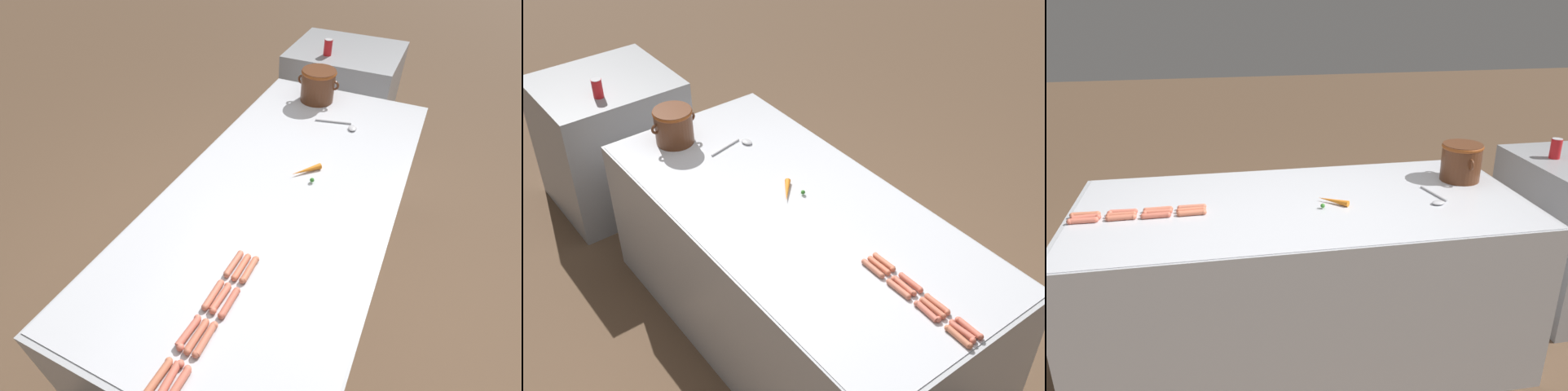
% 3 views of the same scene
% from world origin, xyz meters
% --- Properties ---
extents(ground_plane, '(20.00, 20.00, 0.00)m').
position_xyz_m(ground_plane, '(0.00, 0.00, 0.00)').
color(ground_plane, brown).
extents(griddle_counter, '(1.07, 2.30, 0.90)m').
position_xyz_m(griddle_counter, '(0.00, 0.00, 0.45)').
color(griddle_counter, '#ADAFB5').
rests_on(griddle_counter, ground_plane).
extents(back_cabinet, '(0.89, 0.79, 0.94)m').
position_xyz_m(back_cabinet, '(-0.21, 1.84, 0.47)').
color(back_cabinet, '#939599').
rests_on(back_cabinet, ground_plane).
extents(hot_dog_0, '(0.03, 0.14, 0.03)m').
position_xyz_m(hot_dog_0, '(-0.00, -1.05, 0.92)').
color(hot_dog_0, '#C96F4F').
rests_on(hot_dog_0, griddle_counter).
extents(hot_dog_1, '(0.03, 0.14, 0.03)m').
position_xyz_m(hot_dog_1, '(0.00, -0.88, 0.92)').
color(hot_dog_1, '#D56B56').
rests_on(hot_dog_1, griddle_counter).
extents(hot_dog_2, '(0.03, 0.14, 0.03)m').
position_xyz_m(hot_dog_2, '(-0.00, -0.72, 0.92)').
color(hot_dog_2, '#CF7056').
rests_on(hot_dog_2, griddle_counter).
extents(hot_dog_3, '(0.03, 0.14, 0.03)m').
position_xyz_m(hot_dog_3, '(0.00, -0.56, 0.92)').
color(hot_dog_3, '#CA7156').
rests_on(hot_dog_3, griddle_counter).
extents(hot_dog_4, '(0.03, 0.14, 0.03)m').
position_xyz_m(hot_dog_4, '(0.03, -1.05, 0.92)').
color(hot_dog_4, '#D56954').
rests_on(hot_dog_4, griddle_counter).
extents(hot_dog_5, '(0.03, 0.14, 0.03)m').
position_xyz_m(hot_dog_5, '(0.03, -0.88, 0.92)').
color(hot_dog_5, '#C96B4F').
rests_on(hot_dog_5, griddle_counter).
extents(hot_dog_6, '(0.03, 0.14, 0.03)m').
position_xyz_m(hot_dog_6, '(0.03, -0.72, 0.92)').
color(hot_dog_6, '#D76D54').
rests_on(hot_dog_6, griddle_counter).
extents(hot_dog_7, '(0.03, 0.14, 0.03)m').
position_xyz_m(hot_dog_7, '(0.04, -0.56, 0.92)').
color(hot_dog_7, '#D76E4F').
rests_on(hot_dog_7, griddle_counter).
extents(hot_dog_8, '(0.03, 0.14, 0.03)m').
position_xyz_m(hot_dog_8, '(0.07, -1.05, 0.92)').
color(hot_dog_8, '#D56A54').
rests_on(hot_dog_8, griddle_counter).
extents(hot_dog_9, '(0.03, 0.14, 0.03)m').
position_xyz_m(hot_dog_9, '(0.07, -0.88, 0.92)').
color(hot_dog_9, '#D16E52').
rests_on(hot_dog_9, griddle_counter).
extents(hot_dog_10, '(0.03, 0.14, 0.03)m').
position_xyz_m(hot_dog_10, '(0.07, -0.72, 0.92)').
color(hot_dog_10, '#CD634E').
rests_on(hot_dog_10, griddle_counter).
extents(hot_dog_11, '(0.03, 0.14, 0.03)m').
position_xyz_m(hot_dog_11, '(0.07, -0.56, 0.92)').
color(hot_dog_11, '#D37151').
rests_on(hot_dog_11, griddle_counter).
extents(bean_pot, '(0.29, 0.23, 0.21)m').
position_xyz_m(bean_pot, '(-0.17, 0.93, 1.02)').
color(bean_pot, '#562D19').
rests_on(bean_pot, griddle_counter).
extents(serving_spoon, '(0.27, 0.10, 0.02)m').
position_xyz_m(serving_spoon, '(0.11, 0.68, 0.91)').
color(serving_spoon, '#B7B7BC').
rests_on(serving_spoon, griddle_counter).
extents(carrot, '(0.13, 0.15, 0.03)m').
position_xyz_m(carrot, '(0.05, 0.14, 0.92)').
color(carrot, orange).
rests_on(carrot, griddle_counter).
extents(soda_can, '(0.07, 0.07, 0.12)m').
position_xyz_m(soda_can, '(-0.32, 1.63, 1.01)').
color(soda_can, red).
rests_on(soda_can, back_cabinet).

